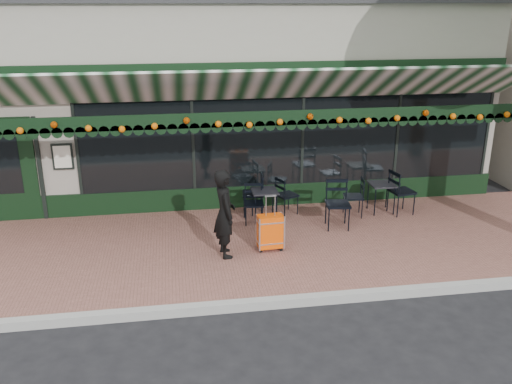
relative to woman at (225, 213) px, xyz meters
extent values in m
plane|color=black|center=(0.58, -1.59, -0.96)|extent=(80.00, 80.00, 0.00)
cube|color=brown|center=(0.58, 0.41, -0.89)|extent=(18.00, 4.00, 0.15)
cube|color=#9E9E99|center=(0.58, -1.67, -0.89)|extent=(18.00, 0.16, 0.15)
cube|color=gray|center=(0.58, 6.41, 1.29)|extent=(12.00, 8.00, 4.50)
cube|color=black|center=(1.78, 2.39, 0.69)|extent=(9.20, 0.04, 2.00)
cube|color=black|center=(-4.22, 2.39, 0.29)|extent=(1.10, 0.07, 2.20)
cube|color=silver|center=(-3.12, 2.35, 0.54)|extent=(0.42, 0.04, 0.55)
cube|color=black|center=(0.58, 0.93, 1.50)|extent=(12.00, 0.03, 0.28)
cylinder|color=orange|center=(0.58, 0.87, 1.48)|extent=(11.60, 0.12, 0.12)
imported|color=black|center=(0.00, 0.00, 0.00)|extent=(0.47, 0.64, 1.62)
cube|color=#F14F07|center=(0.85, 0.09, -0.44)|extent=(0.48, 0.29, 0.62)
cube|color=black|center=(0.85, 0.09, -0.78)|extent=(0.48, 0.29, 0.06)
cube|color=silver|center=(0.85, 0.09, 0.06)|extent=(0.21, 0.05, 0.38)
cube|color=black|center=(3.60, 1.64, -0.18)|extent=(0.53, 0.53, 0.04)
cylinder|color=black|center=(3.38, 1.42, -0.50)|extent=(0.03, 0.03, 0.61)
cylinder|color=black|center=(3.82, 1.42, -0.50)|extent=(0.03, 0.03, 0.61)
cylinder|color=black|center=(3.38, 1.86, -0.50)|extent=(0.03, 0.03, 0.61)
cylinder|color=black|center=(3.82, 1.86, -0.50)|extent=(0.03, 0.03, 0.61)
cube|color=black|center=(0.99, 1.59, -0.17)|extent=(0.53, 0.53, 0.04)
cylinder|color=black|center=(0.77, 1.36, -0.50)|extent=(0.03, 0.03, 0.62)
cylinder|color=black|center=(1.22, 1.36, -0.50)|extent=(0.03, 0.03, 0.62)
cylinder|color=black|center=(0.77, 1.81, -0.50)|extent=(0.03, 0.03, 0.62)
cylinder|color=black|center=(1.22, 1.81, -0.50)|extent=(0.03, 0.03, 0.62)
camera|label=1|loc=(-0.85, -8.95, 3.55)|focal=38.00mm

